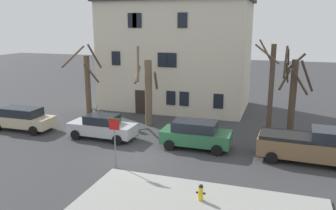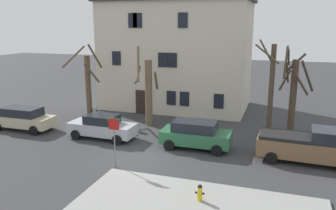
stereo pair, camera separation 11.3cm
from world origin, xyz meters
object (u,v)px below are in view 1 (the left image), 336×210
(pickup_truck_brown, at_px, (309,145))
(street_sign_pole, at_px, (115,133))
(car_beige_wagon, at_px, (22,118))
(car_green_wagon, at_px, (196,134))
(tree_bare_end, at_px, (293,92))
(fire_hydrant, at_px, (201,192))
(tree_bare_near, at_px, (87,82))
(bicycle_leaning, at_px, (99,113))
(building_main, at_px, (177,47))
(tree_bare_far, at_px, (272,87))
(tree_bare_mid, at_px, (148,90))
(car_silver_sedan, at_px, (102,127))

(pickup_truck_brown, height_order, street_sign_pole, street_sign_pole)
(car_beige_wagon, bearing_deg, car_green_wagon, 1.06)
(tree_bare_end, bearing_deg, fire_hydrant, -108.49)
(street_sign_pole, bearing_deg, fire_hydrant, -23.59)
(tree_bare_near, bearing_deg, pickup_truck_brown, -16.33)
(tree_bare_end, bearing_deg, bicycle_leaning, -178.19)
(car_beige_wagon, relative_size, bicycle_leaning, 2.80)
(building_main, distance_m, bicycle_leaning, 9.48)
(building_main, distance_m, car_green_wagon, 12.49)
(tree_bare_near, height_order, tree_bare_end, tree_bare_end)
(tree_bare_far, height_order, tree_bare_end, tree_bare_far)
(tree_bare_mid, distance_m, car_beige_wagon, 9.55)
(building_main, relative_size, tree_bare_near, 2.18)
(tree_bare_far, xyz_separation_m, fire_hydrant, (-2.48, -10.70, -3.01))
(tree_bare_far, relative_size, street_sign_pole, 2.38)
(tree_bare_near, relative_size, tree_bare_end, 0.99)
(bicycle_leaning, bearing_deg, pickup_truck_brown, -16.34)
(tree_bare_mid, distance_m, bicycle_leaning, 5.34)
(tree_bare_far, bearing_deg, tree_bare_mid, -179.24)
(tree_bare_far, xyz_separation_m, street_sign_pole, (-7.80, -8.38, -1.55))
(car_silver_sedan, xyz_separation_m, pickup_truck_brown, (13.23, -0.02, 0.15))
(car_beige_wagon, distance_m, pickup_truck_brown, 19.84)
(car_silver_sedan, distance_m, street_sign_pole, 5.34)
(bicycle_leaning, bearing_deg, street_sign_pole, -55.92)
(tree_bare_far, distance_m, tree_bare_end, 1.83)
(building_main, height_order, car_silver_sedan, building_main)
(building_main, bearing_deg, car_silver_sedan, -100.74)
(building_main, xyz_separation_m, tree_bare_end, (10.28, -5.64, -2.58))
(car_beige_wagon, relative_size, car_silver_sedan, 1.00)
(tree_bare_far, xyz_separation_m, car_green_wagon, (-4.34, -4.00, -2.61))
(car_silver_sedan, xyz_separation_m, fire_hydrant, (8.42, -6.52, -0.32))
(tree_bare_far, height_order, fire_hydrant, tree_bare_far)
(tree_bare_far, height_order, bicycle_leaning, tree_bare_far)
(bicycle_leaning, bearing_deg, tree_bare_near, 163.92)
(tree_bare_near, height_order, car_green_wagon, tree_bare_near)
(fire_hydrant, bearing_deg, bicycle_leaning, 135.28)
(tree_bare_mid, bearing_deg, car_beige_wagon, -153.91)
(tree_bare_near, bearing_deg, tree_bare_mid, -9.58)
(tree_bare_near, xyz_separation_m, fire_hydrant, (12.47, -11.56, -2.41))
(building_main, relative_size, car_green_wagon, 3.06)
(fire_hydrant, bearing_deg, tree_bare_end, 71.51)
(car_beige_wagon, height_order, car_silver_sedan, car_beige_wagon)
(car_green_wagon, bearing_deg, fire_hydrant, -74.51)
(building_main, distance_m, pickup_truck_brown, 16.25)
(building_main, relative_size, tree_bare_mid, 2.22)
(tree_bare_far, distance_m, fire_hydrant, 11.39)
(tree_bare_near, distance_m, pickup_truck_brown, 18.11)
(car_beige_wagon, distance_m, car_silver_sedan, 6.61)
(car_beige_wagon, xyz_separation_m, bicycle_leaning, (3.68, 4.78, -0.52))
(tree_bare_end, distance_m, car_beige_wagon, 19.78)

